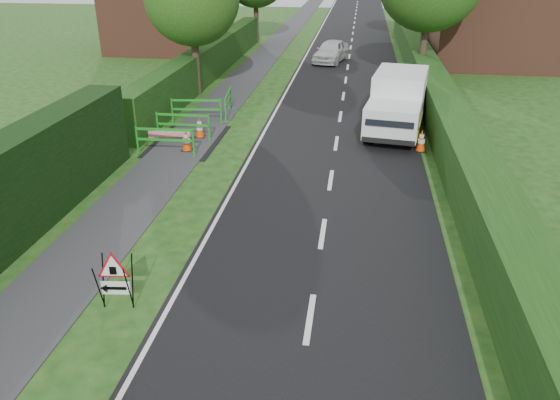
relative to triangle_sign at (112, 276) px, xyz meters
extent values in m
plane|color=#154112|center=(1.37, -0.80, -0.76)|extent=(120.00, 120.00, 0.00)
cube|color=black|center=(3.87, 34.20, -0.75)|extent=(6.00, 90.00, 0.02)
cube|color=#2D2D30|center=(-1.63, 34.20, -0.75)|extent=(2.00, 90.00, 0.02)
cube|color=#14380F|center=(-3.63, 21.20, -0.76)|extent=(1.00, 24.00, 1.80)
cube|color=#14380F|center=(7.87, 15.20, -0.76)|extent=(1.20, 50.00, 1.50)
cube|color=brown|center=(-8.63, 29.20, 1.99)|extent=(7.00, 7.00, 5.50)
cube|color=brown|center=(12.37, 27.20, 1.99)|extent=(7.00, 7.00, 5.50)
cylinder|color=#2D2116|center=(-3.23, 17.20, 0.55)|extent=(0.36, 0.36, 2.62)
cylinder|color=#2D2116|center=(7.77, 21.20, 0.73)|extent=(0.36, 0.36, 2.97)
cylinder|color=#2D2116|center=(-3.23, 33.20, 0.64)|extent=(0.36, 0.36, 2.80)
cylinder|color=#2D2116|center=(7.77, 37.20, 0.47)|extent=(0.36, 0.36, 2.45)
cylinder|color=black|center=(-0.24, -0.15, -0.20)|extent=(0.07, 0.34, 1.09)
cylinder|color=black|center=(-0.27, 0.12, -0.20)|extent=(0.07, 0.34, 1.09)
cylinder|color=black|center=(0.34, -0.08, -0.20)|extent=(0.07, 0.34, 1.09)
cylinder|color=black|center=(0.31, 0.19, -0.20)|extent=(0.07, 0.34, 1.09)
cube|color=white|center=(0.04, 0.00, -0.27)|extent=(0.61, 0.09, 0.29)
cube|color=black|center=(0.04, -0.01, -0.27)|extent=(0.43, 0.06, 0.07)
cone|color=black|center=(-0.20, -0.04, -0.27)|extent=(0.16, 0.19, 0.18)
cube|color=black|center=(0.04, -0.02, 0.14)|extent=(0.14, 0.03, 0.18)
cube|color=silver|center=(6.18, 13.14, 0.55)|extent=(2.33, 3.29, 1.82)
cube|color=silver|center=(5.83, 10.86, 0.19)|extent=(2.16, 2.23, 1.11)
cube|color=black|center=(5.69, 9.92, 0.47)|extent=(1.68, 0.46, 0.51)
cube|color=yellow|center=(5.10, 12.41, -0.17)|extent=(0.72, 4.62, 0.23)
cube|color=yellow|center=(6.99, 12.12, -0.17)|extent=(0.72, 4.62, 0.23)
cube|color=black|center=(5.69, 9.93, -0.31)|extent=(1.85, 0.39, 0.19)
cylinder|color=black|center=(4.98, 10.94, -0.38)|extent=(0.34, 0.78, 0.76)
cylinder|color=black|center=(6.66, 10.68, -0.38)|extent=(0.34, 0.78, 0.76)
cylinder|color=black|center=(5.44, 13.95, -0.38)|extent=(0.34, 0.78, 0.76)
cylinder|color=black|center=(7.12, 13.69, -0.38)|extent=(0.34, 0.78, 0.76)
cube|color=black|center=(6.86, 10.31, -0.74)|extent=(0.38, 0.38, 0.04)
cone|color=#FC4607|center=(6.86, 10.31, -0.34)|extent=(0.32, 0.32, 0.75)
cylinder|color=white|center=(6.86, 10.31, -0.38)|extent=(0.25, 0.25, 0.14)
cylinder|color=white|center=(6.86, 10.31, -0.19)|extent=(0.17, 0.17, 0.10)
cube|color=black|center=(6.93, 13.44, -0.74)|extent=(0.38, 0.38, 0.04)
cone|color=#FC4607|center=(6.93, 13.44, -0.34)|extent=(0.32, 0.32, 0.75)
cylinder|color=white|center=(6.93, 13.44, -0.38)|extent=(0.25, 0.25, 0.14)
cylinder|color=white|center=(6.93, 13.44, -0.19)|extent=(0.17, 0.17, 0.10)
cube|color=black|center=(6.35, 14.92, -0.74)|extent=(0.38, 0.38, 0.04)
cone|color=#FC4607|center=(6.35, 14.92, -0.34)|extent=(0.32, 0.32, 0.75)
cylinder|color=white|center=(6.35, 14.92, -0.38)|extent=(0.25, 0.25, 0.14)
cylinder|color=white|center=(6.35, 14.92, -0.19)|extent=(0.17, 0.17, 0.10)
cube|color=black|center=(-1.34, 9.18, -0.74)|extent=(0.38, 0.38, 0.04)
cone|color=#FC4607|center=(-1.34, 9.18, -0.34)|extent=(0.32, 0.32, 0.75)
cylinder|color=white|center=(-1.34, 9.18, -0.38)|extent=(0.25, 0.25, 0.14)
cylinder|color=white|center=(-1.34, 9.18, -0.19)|extent=(0.17, 0.17, 0.10)
cube|color=black|center=(-1.29, 10.70, -0.74)|extent=(0.38, 0.38, 0.04)
cone|color=#FC4607|center=(-1.29, 10.70, -0.34)|extent=(0.32, 0.32, 0.75)
cylinder|color=white|center=(-1.29, 10.70, -0.38)|extent=(0.25, 0.25, 0.14)
cylinder|color=white|center=(-1.29, 10.70, -0.19)|extent=(0.17, 0.17, 0.10)
cube|color=#198E1D|center=(-2.93, 8.64, -0.26)|extent=(0.05, 0.05, 1.00)
cube|color=#198E1D|center=(-0.93, 8.70, -0.26)|extent=(0.05, 0.05, 1.00)
cube|color=#198E1D|center=(-1.93, 8.67, 0.16)|extent=(2.00, 0.11, 0.08)
cube|color=#198E1D|center=(-1.93, 8.67, -0.21)|extent=(2.00, 0.11, 0.08)
cube|color=#198E1D|center=(-2.93, 8.64, -0.74)|extent=(0.07, 0.35, 0.04)
cube|color=#198E1D|center=(-0.93, 8.70, -0.74)|extent=(0.07, 0.35, 0.04)
cube|color=#198E1D|center=(-2.84, 10.46, -0.26)|extent=(0.05, 0.05, 1.00)
cube|color=#198E1D|center=(-0.84, 10.45, -0.26)|extent=(0.05, 0.05, 1.00)
cube|color=#198E1D|center=(-1.84, 10.45, 0.16)|extent=(2.00, 0.06, 0.08)
cube|color=#198E1D|center=(-1.84, 10.45, -0.21)|extent=(2.00, 0.06, 0.08)
cube|color=#198E1D|center=(-2.84, 10.46, -0.74)|extent=(0.06, 0.35, 0.04)
cube|color=#198E1D|center=(-0.84, 10.45, -0.74)|extent=(0.06, 0.35, 0.04)
cube|color=#198E1D|center=(-2.94, 12.47, -0.26)|extent=(0.06, 0.06, 1.00)
cube|color=#198E1D|center=(-0.95, 12.69, -0.26)|extent=(0.06, 0.06, 1.00)
cube|color=#198E1D|center=(-1.94, 12.58, 0.16)|extent=(1.99, 0.27, 0.08)
cube|color=#198E1D|center=(-1.94, 12.58, -0.21)|extent=(1.99, 0.27, 0.08)
cube|color=#198E1D|center=(-2.94, 12.47, -0.74)|extent=(0.10, 0.35, 0.04)
cube|color=#198E1D|center=(-0.95, 12.69, -0.74)|extent=(0.10, 0.35, 0.04)
cube|color=#198E1D|center=(-0.77, 12.79, -0.26)|extent=(0.06, 0.06, 1.00)
cube|color=#198E1D|center=(-1.01, 14.77, -0.26)|extent=(0.06, 0.06, 1.00)
cube|color=#198E1D|center=(-0.89, 13.78, 0.16)|extent=(0.28, 1.99, 0.08)
cube|color=#198E1D|center=(-0.89, 13.78, -0.21)|extent=(0.28, 1.99, 0.08)
cube|color=#198E1D|center=(-0.77, 12.79, -0.74)|extent=(0.35, 0.10, 0.04)
cube|color=#198E1D|center=(-1.01, 14.77, -0.74)|extent=(0.35, 0.10, 0.04)
cube|color=red|center=(-2.10, 9.63, -0.76)|extent=(1.47, 0.38, 0.25)
imported|color=silver|center=(2.77, 26.21, -0.09)|extent=(2.37, 4.16, 1.33)
camera|label=1|loc=(4.52, -8.46, 5.87)|focal=35.00mm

